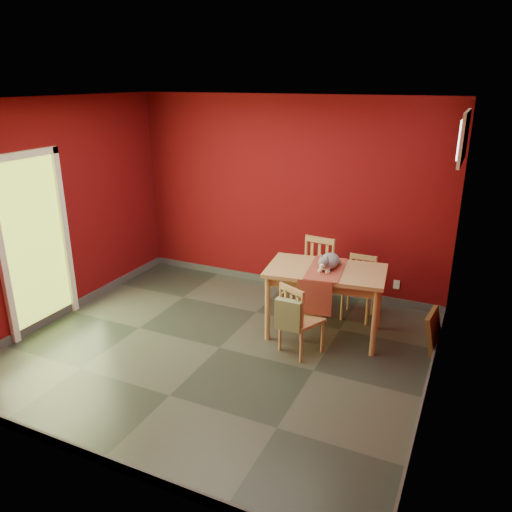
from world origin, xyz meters
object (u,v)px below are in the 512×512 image
at_px(dining_table, 326,277).
at_px(chair_far_right, 359,287).
at_px(tote_bag, 288,315).
at_px(picture_frame, 433,331).
at_px(cat, 329,259).
at_px(chair_near, 299,318).
at_px(chair_far_left, 314,274).

relative_size(dining_table, chair_far_right, 1.79).
relative_size(tote_bag, picture_frame, 0.89).
relative_size(dining_table, cat, 3.11).
height_order(cat, picture_frame, cat).
distance_m(chair_near, tote_bag, 0.23).
bearing_deg(picture_frame, chair_far_right, 154.59).
height_order(chair_far_right, tote_bag, chair_far_right).
distance_m(chair_far_right, picture_frame, 1.09).
bearing_deg(cat, dining_table, -140.28).
xyz_separation_m(dining_table, chair_far_left, (-0.34, 0.64, -0.25)).
bearing_deg(chair_far_right, chair_near, -107.72).
distance_m(chair_far_left, chair_far_right, 0.60).
bearing_deg(chair_near, cat, 76.34).
height_order(dining_table, chair_far_left, chair_far_left).
distance_m(dining_table, chair_near, 0.62).
height_order(dining_table, cat, cat).
distance_m(dining_table, chair_far_right, 0.77).
xyz_separation_m(dining_table, cat, (0.02, 0.04, 0.22)).
relative_size(chair_far_right, chair_near, 0.96).
bearing_deg(chair_near, picture_frame, 28.01).
distance_m(tote_bag, picture_frame, 1.69).
height_order(dining_table, chair_far_right, dining_table).
relative_size(chair_near, cat, 1.81).
relative_size(chair_far_left, tote_bag, 2.34).
distance_m(chair_far_left, chair_near, 1.18).
relative_size(tote_bag, cat, 0.89).
distance_m(dining_table, chair_far_left, 0.76).
bearing_deg(dining_table, chair_near, -103.18).
bearing_deg(chair_far_left, tote_bag, -82.96).
xyz_separation_m(chair_near, cat, (0.14, 0.56, 0.53)).
height_order(tote_bag, picture_frame, tote_bag).
xyz_separation_m(cat, picture_frame, (1.21, 0.15, -0.73)).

